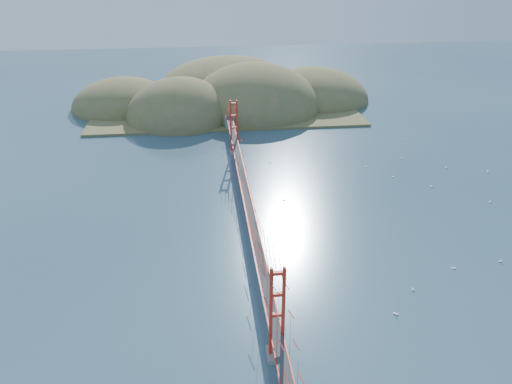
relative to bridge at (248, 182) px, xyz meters
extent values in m
plane|color=#314F63|center=(0.00, -0.18, -7.01)|extent=(320.00, 320.00, 0.00)
cube|color=gray|center=(0.00, -30.18, -6.66)|extent=(2.00, 2.40, 0.70)
cube|color=gray|center=(0.00, 29.82, -6.66)|extent=(2.00, 2.40, 0.70)
cube|color=red|center=(0.00, -0.18, -3.71)|extent=(1.40, 92.00, 0.16)
cube|color=red|center=(0.00, -0.18, -3.91)|extent=(1.33, 92.00, 0.24)
cube|color=#38383A|center=(0.00, -0.18, -3.61)|extent=(1.19, 92.00, 0.03)
cube|color=gray|center=(0.00, 45.82, -5.36)|extent=(2.20, 2.60, 3.30)
cube|color=olive|center=(0.00, 63.82, -6.76)|extent=(70.00, 40.00, 0.60)
ellipsoid|color=olive|center=(-12.00, 55.82, -7.01)|extent=(28.00, 28.00, 21.00)
ellipsoid|color=olive|center=(8.00, 61.82, -7.01)|extent=(36.00, 36.00, 25.00)
ellipsoid|color=olive|center=(26.00, 69.82, -7.01)|extent=(32.00, 32.00, 18.00)
ellipsoid|color=olive|center=(-28.00, 67.82, -7.01)|extent=(28.00, 28.00, 16.00)
ellipsoid|color=olive|center=(2.00, 77.82, -7.01)|extent=(44.00, 44.00, 22.00)
cube|color=white|center=(41.82, 17.14, -6.95)|extent=(0.24, 0.52, 0.09)
cylinder|color=white|center=(41.82, 17.14, -6.68)|extent=(0.01, 0.01, 0.54)
cube|color=white|center=(34.29, -15.71, -6.94)|extent=(0.62, 0.38, 0.11)
cylinder|color=white|center=(34.29, -15.71, -6.62)|extent=(0.02, 0.02, 0.64)
cube|color=white|center=(26.86, -16.61, -6.95)|extent=(0.61, 0.39, 0.11)
cylinder|color=white|center=(26.86, -16.61, -6.63)|extent=(0.02, 0.02, 0.63)
cube|color=white|center=(15.46, -24.93, -6.94)|extent=(0.62, 0.54, 0.11)
cylinder|color=white|center=(15.46, -24.93, -6.60)|extent=(0.02, 0.02, 0.68)
cube|color=white|center=(6.93, 6.48, -6.95)|extent=(0.54, 0.28, 0.09)
cylinder|color=white|center=(6.93, 6.48, -6.67)|extent=(0.01, 0.01, 0.56)
cube|color=white|center=(29.51, 13.95, -6.95)|extent=(0.51, 0.42, 0.09)
cylinder|color=white|center=(29.51, 13.95, -6.68)|extent=(0.01, 0.01, 0.55)
cube|color=white|center=(25.87, 19.46, -6.95)|extent=(0.54, 0.34, 0.09)
cylinder|color=white|center=(25.87, 19.46, -6.67)|extent=(0.01, 0.01, 0.56)
cube|color=white|center=(35.08, 8.92, -6.95)|extent=(0.20, 0.56, 0.10)
cylinder|color=white|center=(35.08, 8.92, -6.65)|extent=(0.02, 0.02, 0.60)
cube|color=white|center=(6.82, 23.50, -6.95)|extent=(0.52, 0.25, 0.09)
cylinder|color=white|center=(6.82, 23.50, -6.68)|extent=(0.01, 0.01, 0.54)
cube|color=white|center=(38.98, 33.26, -6.94)|extent=(0.65, 0.37, 0.11)
cylinder|color=white|center=(38.98, 33.26, -6.60)|extent=(0.02, 0.02, 0.67)
cube|color=white|center=(49.04, 14.17, -6.95)|extent=(0.35, 0.60, 0.10)
cylinder|color=white|center=(49.04, 14.17, -6.64)|extent=(0.02, 0.02, 0.62)
cube|color=white|center=(34.75, 22.78, -6.95)|extent=(0.48, 0.51, 0.10)
cylinder|color=white|center=(34.75, 22.78, -6.66)|extent=(0.02, 0.02, 0.57)
cube|color=white|center=(42.55, 1.79, -6.95)|extent=(0.56, 0.48, 0.10)
cylinder|color=white|center=(42.55, 1.79, -6.64)|extent=(0.02, 0.02, 0.61)
cube|color=white|center=(19.44, -20.44, -6.95)|extent=(0.27, 0.54, 0.09)
cylinder|color=white|center=(19.44, -20.44, -6.67)|extent=(0.01, 0.01, 0.56)
camera|label=1|loc=(-6.77, -70.32, 32.90)|focal=35.00mm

